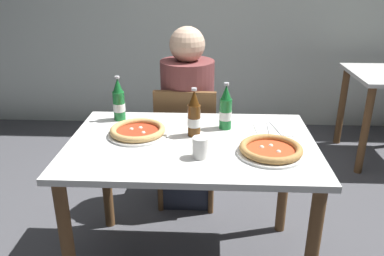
# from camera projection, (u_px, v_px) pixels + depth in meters

# --- Properties ---
(dining_table_main) EXTENTS (1.20, 0.80, 0.75)m
(dining_table_main) POSITION_uv_depth(u_px,v_px,m) (192.00, 162.00, 1.94)
(dining_table_main) COLOR silver
(dining_table_main) RESTS_ON ground_plane
(chair_behind_table) EXTENTS (0.42, 0.42, 0.85)m
(chair_behind_table) POSITION_uv_depth(u_px,v_px,m) (187.00, 140.00, 2.56)
(chair_behind_table) COLOR brown
(chair_behind_table) RESTS_ON ground_plane
(diner_seated) EXTENTS (0.34, 0.34, 1.21)m
(diner_seated) POSITION_uv_depth(u_px,v_px,m) (188.00, 123.00, 2.57)
(diner_seated) COLOR #2D3342
(diner_seated) RESTS_ON ground_plane
(pizza_margherita_near) EXTENTS (0.30, 0.30, 0.04)m
(pizza_margherita_near) POSITION_uv_depth(u_px,v_px,m) (138.00, 131.00, 1.96)
(pizza_margherita_near) COLOR white
(pizza_margherita_near) RESTS_ON dining_table_main
(pizza_marinara_far) EXTENTS (0.31, 0.31, 0.04)m
(pizza_marinara_far) POSITION_uv_depth(u_px,v_px,m) (271.00, 150.00, 1.76)
(pizza_marinara_far) COLOR white
(pizza_marinara_far) RESTS_ON dining_table_main
(beer_bottle_left) EXTENTS (0.07, 0.07, 0.25)m
(beer_bottle_left) POSITION_uv_depth(u_px,v_px,m) (194.00, 116.00, 1.93)
(beer_bottle_left) COLOR #512D0F
(beer_bottle_left) RESTS_ON dining_table_main
(beer_bottle_center) EXTENTS (0.07, 0.07, 0.25)m
(beer_bottle_center) POSITION_uv_depth(u_px,v_px,m) (119.00, 102.00, 2.13)
(beer_bottle_center) COLOR #196B2D
(beer_bottle_center) RESTS_ON dining_table_main
(beer_bottle_right) EXTENTS (0.07, 0.07, 0.25)m
(beer_bottle_right) POSITION_uv_depth(u_px,v_px,m) (226.00, 110.00, 2.01)
(beer_bottle_right) COLOR #196B2D
(beer_bottle_right) RESTS_ON dining_table_main
(napkin_with_cutlery) EXTENTS (0.19, 0.19, 0.01)m
(napkin_with_cutlery) POSITION_uv_depth(u_px,v_px,m) (273.00, 129.00, 2.03)
(napkin_with_cutlery) COLOR white
(napkin_with_cutlery) RESTS_ON dining_table_main
(paper_cup) EXTENTS (0.07, 0.07, 0.09)m
(paper_cup) POSITION_uv_depth(u_px,v_px,m) (201.00, 147.00, 1.72)
(paper_cup) COLOR white
(paper_cup) RESTS_ON dining_table_main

